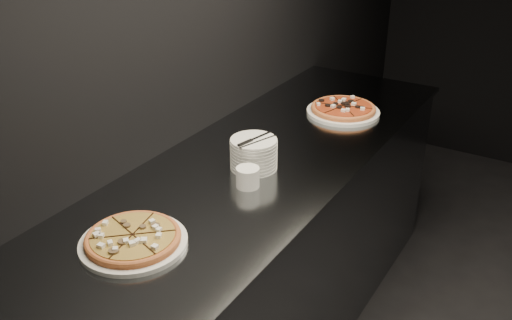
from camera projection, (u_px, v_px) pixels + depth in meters
The scene contains 7 objects.
wall_left at pixel (179, 27), 2.21m from camera, with size 0.02×5.00×2.80m, color black.
counter at pixel (260, 254), 2.46m from camera, with size 0.74×2.44×0.92m.
pizza_mushroom at pixel (133, 239), 1.73m from camera, with size 0.37×0.37×0.04m.
pizza_tomato at pixel (343, 109), 2.68m from camera, with size 0.37×0.37×0.04m.
plate_stack at pixel (254, 154), 2.16m from camera, with size 0.18×0.18×0.12m.
cutlery at pixel (253, 140), 2.12m from camera, with size 0.10×0.18×0.01m.
ramekin at pixel (248, 177), 2.04m from camera, with size 0.08×0.08×0.07m.
Camera 1 is at (-1.09, -1.72, 1.93)m, focal length 40.00 mm.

